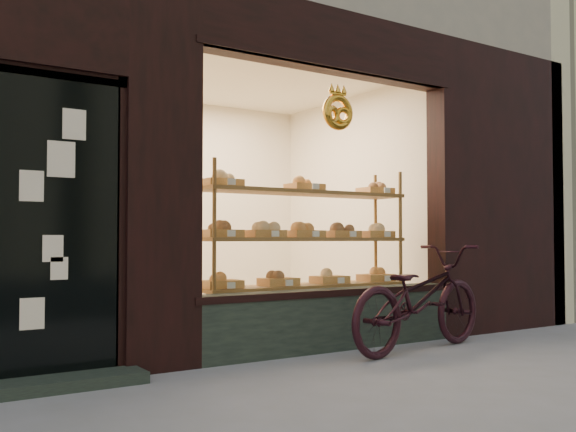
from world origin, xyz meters
TOP-DOWN VIEW (x-y plane):
  - ground at (0.00, 0.00)m, footprint 90.00×90.00m
  - neighbor_right at (9.60, 5.50)m, footprint 12.00×7.00m
  - display_shelf at (0.45, 2.55)m, footprint 2.20×0.45m
  - bicycle at (1.07, 1.65)m, footprint 1.89×0.92m

SIDE VIEW (x-z plane):
  - ground at x=0.00m, z-range 0.00..0.00m
  - bicycle at x=1.07m, z-range 0.00..0.95m
  - display_shelf at x=0.45m, z-range 0.00..1.70m
  - neighbor_right at x=9.60m, z-range 0.00..9.00m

